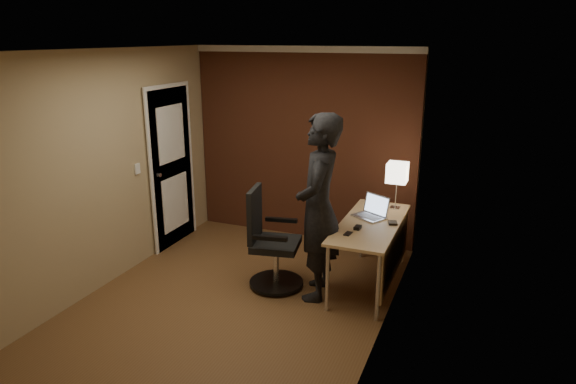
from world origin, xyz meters
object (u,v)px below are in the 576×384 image
object	(u,v)px
desk	(377,235)
desk_lamp	(397,173)
mouse	(358,227)
phone	(348,234)
wallet	(393,223)
office_chair	(270,245)
person	(319,208)
laptop	(372,211)

from	to	relation	value
desk	desk_lamp	bearing A→B (deg)	81.73
mouse	phone	bearing A→B (deg)	-103.49
wallet	office_chair	world-z (taller)	office_chair
desk_lamp	person	size ratio (longest dim) A/B	0.28
desk_lamp	phone	bearing A→B (deg)	-106.48
laptop	office_chair	world-z (taller)	office_chair
desk	office_chair	world-z (taller)	office_chair
office_chair	person	size ratio (longest dim) A/B	0.56
mouse	wallet	xyz separation A→B (m)	(0.30, 0.28, -0.01)
phone	mouse	bearing A→B (deg)	78.93
mouse	person	xyz separation A→B (m)	(-0.37, -0.16, 0.21)
wallet	phone	bearing A→B (deg)	-127.98
wallet	desk	bearing A→B (deg)	-163.69
laptop	wallet	xyz separation A→B (m)	(0.25, -0.15, -0.05)
mouse	phone	size ratio (longest dim) A/B	0.87
mouse	wallet	distance (m)	0.41
person	phone	bearing A→B (deg)	76.67
person	wallet	bearing A→B (deg)	112.69
desk	person	distance (m)	0.75
laptop	phone	distance (m)	0.61
mouse	office_chair	xyz separation A→B (m)	(-0.91, -0.17, -0.27)
laptop	mouse	size ratio (longest dim) A/B	4.15
desk	wallet	size ratio (longest dim) A/B	13.64
office_chair	laptop	bearing A→B (deg)	31.99
laptop	wallet	distance (m)	0.30
desk_lamp	laptop	distance (m)	0.54
office_chair	person	xyz separation A→B (m)	(0.54, 0.01, 0.48)
mouse	person	distance (m)	0.46
desk_lamp	phone	size ratio (longest dim) A/B	4.65
wallet	office_chair	bearing A→B (deg)	-159.49
phone	desk	bearing A→B (deg)	69.65
desk_lamp	desk	bearing A→B (deg)	-98.27
desk_lamp	wallet	world-z (taller)	desk_lamp
phone	person	distance (m)	0.39
office_chair	desk_lamp	bearing A→B (deg)	40.14
mouse	desk	bearing A→B (deg)	61.29
mouse	office_chair	bearing A→B (deg)	-165.73
desk_lamp	person	world-z (taller)	person
person	desk	bearing A→B (deg)	116.68
desk	laptop	distance (m)	0.29
phone	person	xyz separation A→B (m)	(-0.32, 0.02, 0.22)
desk_lamp	office_chair	xyz separation A→B (m)	(-1.14, -0.96, -0.67)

